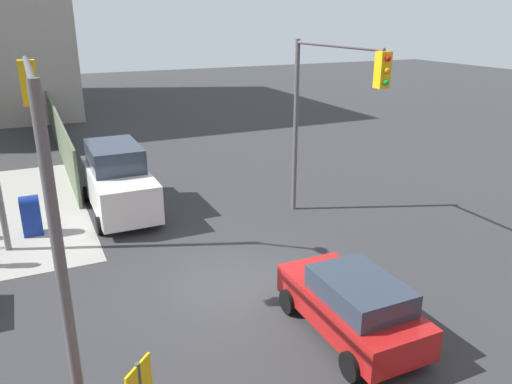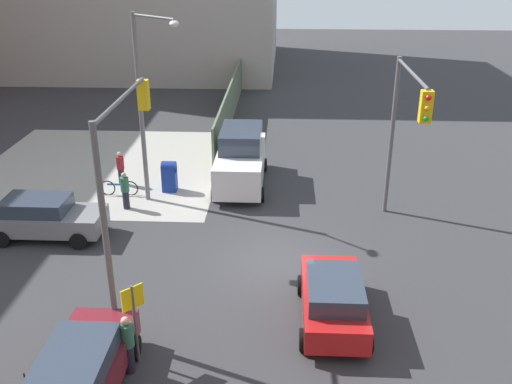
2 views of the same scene
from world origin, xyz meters
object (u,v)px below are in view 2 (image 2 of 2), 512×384
Objects in this scene: sedan_gray at (45,217)px; coupe_maroon at (81,372)px; mailbox_blue at (169,175)px; pedestrian_walking_north at (128,344)px; street_lamp_corner at (145,97)px; pedestrian_crossing at (121,168)px; traffic_signal_se_corner at (404,119)px; van_white_delivery at (241,158)px; traffic_signal_nw_corner at (122,162)px; bicycle_leaning_on_fence at (119,188)px; pedestrian_waiting at (125,190)px; hatchback_red at (333,298)px.

sedan_gray is 0.96× the size of coupe_maroon.
mailbox_blue is 0.83× the size of pedestrian_walking_north.
street_lamp_corner reaches higher than pedestrian_crossing.
van_white_delivery is at bearing 53.75° from traffic_signal_se_corner.
coupe_maroon is at bearing 177.46° from traffic_signal_nw_corner.
pedestrian_crossing is at bearing 11.21° from coupe_maroon.
traffic_signal_se_corner reaches higher than bicycle_leaning_on_fence.
sedan_gray is at bearing 94.26° from traffic_signal_se_corner.
street_lamp_corner reaches higher than pedestrian_waiting.
bicycle_leaning_on_fence is (-1.56, 5.40, -0.93)m from van_white_delivery.
hatchback_red is at bearing -107.77° from pedestrian_crossing.
sedan_gray is 2.46× the size of bicycle_leaning_on_fence.
hatchback_red is at bearing 154.78° from traffic_signal_se_corner.
traffic_signal_se_corner is 1.59× the size of hatchback_red.
traffic_signal_se_corner is at bearing -79.31° from pedestrian_crossing.
traffic_signal_se_corner is 1.45× the size of coupe_maroon.
coupe_maroon is 2.59× the size of pedestrian_walking_north.
pedestrian_crossing is at bearing 9.62° from bicycle_leaning_on_fence.
pedestrian_crossing is at bearing -16.08° from sedan_gray.
traffic_signal_se_corner is 11.74m from pedestrian_waiting.
mailbox_blue is at bearing -73.65° from pedestrian_crossing.
mailbox_blue is at bearing -22.54° from street_lamp_corner.
van_white_delivery is at bearing -15.81° from traffic_signal_nw_corner.
coupe_maroon is at bearing -24.65° from pedestrian_waiting.
traffic_signal_se_corner is 3.76× the size of pedestrian_walking_north.
traffic_signal_nw_corner reaches higher than pedestrian_waiting.
traffic_signal_se_corner is 3.71× the size of bicycle_leaning_on_fence.
mailbox_blue is at bearing 3.34° from traffic_signal_nw_corner.
pedestrian_waiting is at bearing 9.27° from coupe_maroon.
van_white_delivery is 3.13× the size of pedestrian_walking_north.
hatchback_red is at bearing -114.83° from sedan_gray.
street_lamp_corner reaches higher than coupe_maroon.
street_lamp_corner is 4.67m from pedestrian_crossing.
traffic_signal_nw_corner is at bearing -176.66° from mailbox_blue.
traffic_signal_se_corner is 12.34m from pedestrian_walking_north.
pedestrian_waiting is (7.58, 8.21, 0.02)m from hatchback_red.
bicycle_leaning_on_fence is (-1.20, -0.20, -0.50)m from pedestrian_crossing.
pedestrian_waiting is 0.95× the size of bicycle_leaning_on_fence.
sedan_gray reaches higher than mailbox_blue.
pedestrian_walking_north reaches higher than mailbox_blue.
mailbox_blue is 13.04m from coupe_maroon.
traffic_signal_nw_corner reaches higher than van_white_delivery.
pedestrian_waiting is at bearing 127.92° from street_lamp_corner.
sedan_gray is at bearing 26.71° from coupe_maroon.
hatchback_red is at bearing 111.71° from pedestrian_walking_north.
van_white_delivery is at bearing 169.20° from pedestrian_walking_north.
pedestrian_walking_north is at bearing -145.13° from sedan_gray.
pedestrian_walking_north is (-2.42, 5.51, 0.06)m from hatchback_red.
mailbox_blue is 0.88× the size of pedestrian_crossing.
street_lamp_corner reaches higher than sedan_gray.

